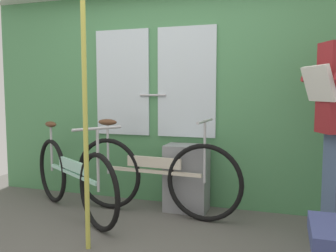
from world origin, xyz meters
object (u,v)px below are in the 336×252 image
bicycle_leaning_behind (72,177)px  trash_bin_by_wall (187,178)px  bicycle_near_door (153,175)px  handrail_pole (85,103)px

bicycle_leaning_behind → trash_bin_by_wall: size_ratio=2.22×
bicycle_near_door → bicycle_leaning_behind: bicycle_near_door is taller
trash_bin_by_wall → handrail_pole: bearing=-114.0°
trash_bin_by_wall → handrail_pole: handrail_pole is taller
handrail_pole → trash_bin_by_wall: bearing=66.0°
bicycle_near_door → trash_bin_by_wall: bearing=41.7°
trash_bin_by_wall → handrail_pole: 1.38m
trash_bin_by_wall → handrail_pole: (-0.47, -1.06, 0.76)m
bicycle_near_door → bicycle_leaning_behind: size_ratio=1.18×
bicycle_leaning_behind → handrail_pole: size_ratio=0.67×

